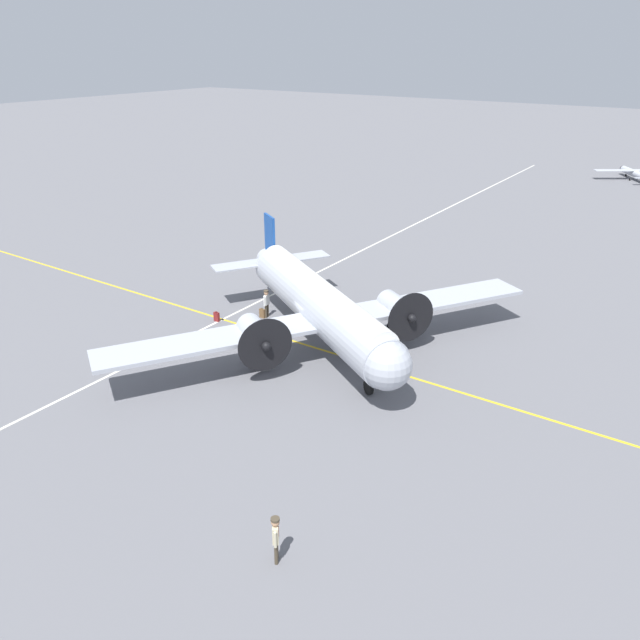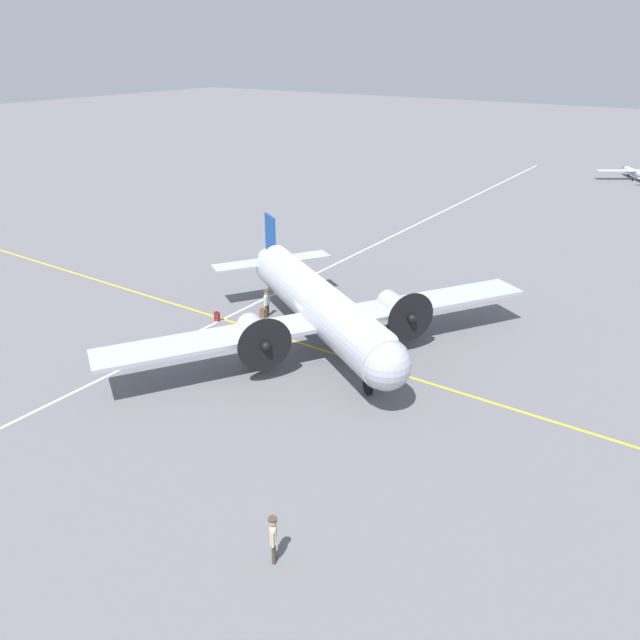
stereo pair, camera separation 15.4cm
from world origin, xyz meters
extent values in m
plane|color=slate|center=(0.00, 0.00, 0.00)|extent=(300.00, 300.00, 0.00)
cube|color=gold|center=(0.00, 0.36, 0.00)|extent=(120.00, 0.16, 0.01)
cube|color=silver|center=(6.65, 0.00, 0.00)|extent=(0.16, 120.00, 0.01)
cylinder|color=#ADB2BC|center=(0.00, 0.00, 2.25)|extent=(13.15, 9.36, 2.30)
cylinder|color=white|center=(0.00, 0.00, 2.89)|extent=(12.20, 8.41, 1.61)
sphere|color=#ADB2BC|center=(-5.97, 3.70, 2.25)|extent=(2.19, 2.19, 2.19)
cylinder|color=#ADB2BC|center=(5.97, -3.70, 2.37)|extent=(3.00, 2.52, 1.27)
cube|color=#194799|center=(6.40, -3.97, 3.98)|extent=(1.38, 0.93, 2.65)
cube|color=#ADB2BC|center=(6.26, -3.88, 2.48)|extent=(5.06, 7.00, 0.10)
cube|color=#ADB2BC|center=(-0.87, 0.54, 1.96)|extent=(14.07, 20.80, 0.20)
cylinder|color=#ADB2BC|center=(-3.15, -2.67, 1.98)|extent=(2.71, 2.34, 1.27)
cylinder|color=black|center=(-4.27, -1.97, 1.98)|extent=(1.44, 2.28, 2.66)
sphere|color=black|center=(-4.37, -1.91, 1.98)|extent=(0.44, 0.44, 0.44)
cylinder|color=#ADB2BC|center=(0.99, 4.01, 1.98)|extent=(2.71, 2.34, 1.27)
cylinder|color=black|center=(-0.13, 4.70, 1.98)|extent=(1.44, 2.28, 2.66)
sphere|color=black|center=(-0.23, 4.76, 1.98)|extent=(0.44, 0.44, 0.44)
cylinder|color=#4C4C51|center=(-2.94, -2.80, 1.01)|extent=(0.18, 0.18, 0.93)
cylinder|color=black|center=(-2.94, -2.80, 0.55)|extent=(1.09, 0.83, 1.10)
cylinder|color=#4C4C51|center=(1.20, 3.88, 1.01)|extent=(0.18, 0.18, 0.93)
cylinder|color=black|center=(1.20, 3.88, 0.55)|extent=(1.09, 0.83, 1.10)
cylinder|color=#4C4C51|center=(-4.66, 2.89, 0.78)|extent=(0.14, 0.14, 0.87)
cylinder|color=black|center=(-4.66, 2.89, 0.35)|extent=(0.69, 0.52, 0.70)
cylinder|color=#473D2D|center=(-7.32, 13.18, 0.40)|extent=(0.12, 0.12, 0.81)
cylinder|color=#473D2D|center=(-7.45, 13.37, 0.40)|extent=(0.12, 0.12, 0.81)
cube|color=beige|center=(-7.39, 13.27, 1.11)|extent=(0.37, 0.42, 0.61)
sphere|color=tan|center=(-7.39, 13.27, 1.55)|extent=(0.27, 0.27, 0.27)
cylinder|color=beige|center=(-7.25, 13.07, 1.08)|extent=(0.09, 0.09, 0.58)
cylinder|color=beige|center=(-7.53, 13.47, 1.08)|extent=(0.09, 0.09, 0.58)
cube|color=maroon|center=(-7.47, 13.22, 1.18)|extent=(0.04, 0.05, 0.39)
cylinder|color=#473D2D|center=(-7.39, 13.27, 1.66)|extent=(0.39, 0.39, 0.07)
cylinder|color=#473D2D|center=(4.74, -1.49, 0.40)|extent=(0.12, 0.12, 0.80)
cylinder|color=#473D2D|center=(4.70, -1.26, 0.40)|extent=(0.12, 0.12, 0.80)
cube|color=white|center=(4.72, -1.38, 1.10)|extent=(0.24, 0.41, 0.60)
sphere|color=tan|center=(4.72, -1.38, 1.53)|extent=(0.27, 0.27, 0.27)
cylinder|color=white|center=(4.76, -1.61, 1.07)|extent=(0.09, 0.09, 0.57)
cylinder|color=white|center=(4.68, -1.14, 1.07)|extent=(0.09, 0.09, 0.57)
cylinder|color=#473D2D|center=(4.72, -1.38, 1.65)|extent=(0.32, 0.32, 0.07)
cube|color=maroon|center=(6.76, 0.73, 0.27)|extent=(0.34, 0.16, 0.55)
cube|color=#551515|center=(6.76, 0.73, 0.58)|extent=(0.12, 0.12, 0.02)
cube|color=brown|center=(4.89, -1.14, 0.27)|extent=(0.34, 0.14, 0.55)
cube|color=#4A3520|center=(4.89, -1.14, 0.58)|extent=(0.12, 0.10, 0.02)
cylinder|color=#B7BCC6|center=(-5.97, -56.92, 0.73)|extent=(4.15, 5.56, 0.76)
sphere|color=black|center=(-4.13, -59.59, 0.73)|extent=(0.68, 0.68, 0.68)
cube|color=#B7BCC6|center=(-5.77, -57.20, 1.07)|extent=(8.24, 6.08, 0.08)
cylinder|color=black|center=(-4.71, -58.74, 0.14)|extent=(0.22, 0.28, 0.28)
cylinder|color=#4C4C51|center=(-4.71, -58.74, 0.24)|extent=(0.06, 0.06, 0.21)
cylinder|color=black|center=(-5.59, -56.24, 0.14)|extent=(0.22, 0.28, 0.28)
cylinder|color=#4C4C51|center=(-5.59, -56.24, 0.24)|extent=(0.06, 0.06, 0.21)
camera|label=1|loc=(-16.79, 24.68, 14.84)|focal=35.00mm
camera|label=2|loc=(-16.92, 24.59, 14.84)|focal=35.00mm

